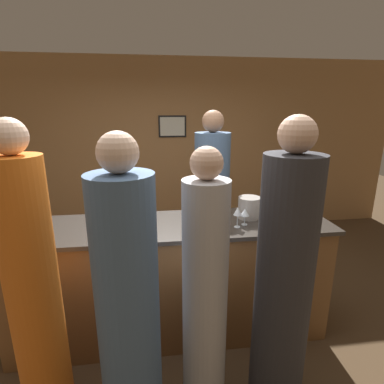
{
  "coord_description": "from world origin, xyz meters",
  "views": [
    {
      "loc": [
        -0.13,
        -2.4,
        2.02
      ],
      "look_at": [
        0.2,
        0.1,
        1.32
      ],
      "focal_mm": 28.0,
      "sensor_mm": 36.0,
      "label": 1
    }
  ],
  "objects_px": {
    "guest_0": "(128,307)",
    "wine_bottle_0": "(282,199)",
    "guest_1": "(205,295)",
    "guest_2": "(34,298)",
    "ice_bucket": "(249,208)",
    "bartender": "(211,209)",
    "guest_3": "(283,284)"
  },
  "relations": [
    {
      "from": "guest_2",
      "to": "ice_bucket",
      "type": "xyz_separation_m",
      "value": [
        1.57,
        0.8,
        0.23
      ]
    },
    {
      "from": "wine_bottle_0",
      "to": "guest_0",
      "type": "bearing_deg",
      "value": -143.14
    },
    {
      "from": "guest_0",
      "to": "guest_3",
      "type": "relative_size",
      "value": 0.96
    },
    {
      "from": "guest_0",
      "to": "guest_3",
      "type": "xyz_separation_m",
      "value": [
        0.98,
        0.04,
        0.04
      ]
    },
    {
      "from": "guest_1",
      "to": "ice_bucket",
      "type": "xyz_separation_m",
      "value": [
        0.54,
        0.8,
        0.31
      ]
    },
    {
      "from": "guest_2",
      "to": "guest_3",
      "type": "xyz_separation_m",
      "value": [
        1.53,
        -0.05,
        -0.01
      ]
    },
    {
      "from": "bartender",
      "to": "wine_bottle_0",
      "type": "relative_size",
      "value": 6.7
    },
    {
      "from": "guest_0",
      "to": "guest_2",
      "type": "xyz_separation_m",
      "value": [
        -0.55,
        0.1,
        0.05
      ]
    },
    {
      "from": "guest_0",
      "to": "wine_bottle_0",
      "type": "distance_m",
      "value": 1.76
    },
    {
      "from": "guest_0",
      "to": "ice_bucket",
      "type": "xyz_separation_m",
      "value": [
        1.02,
        0.9,
        0.28
      ]
    },
    {
      "from": "bartender",
      "to": "guest_0",
      "type": "bearing_deg",
      "value": 62.47
    },
    {
      "from": "guest_2",
      "to": "wine_bottle_0",
      "type": "distance_m",
      "value": 2.17
    },
    {
      "from": "guest_0",
      "to": "wine_bottle_0",
      "type": "bearing_deg",
      "value": 36.86
    },
    {
      "from": "bartender",
      "to": "ice_bucket",
      "type": "relative_size",
      "value": 10.1
    },
    {
      "from": "wine_bottle_0",
      "to": "bartender",
      "type": "bearing_deg",
      "value": 138.18
    },
    {
      "from": "guest_2",
      "to": "guest_3",
      "type": "distance_m",
      "value": 1.54
    },
    {
      "from": "guest_0",
      "to": "wine_bottle_0",
      "type": "xyz_separation_m",
      "value": [
        1.39,
        1.04,
        0.3
      ]
    },
    {
      "from": "bartender",
      "to": "guest_0",
      "type": "distance_m",
      "value": 1.75
    },
    {
      "from": "guest_3",
      "to": "wine_bottle_0",
      "type": "height_order",
      "value": "guest_3"
    },
    {
      "from": "bartender",
      "to": "guest_2",
      "type": "height_order",
      "value": "bartender"
    },
    {
      "from": "guest_0",
      "to": "guest_1",
      "type": "relative_size",
      "value": 1.05
    },
    {
      "from": "guest_2",
      "to": "guest_0",
      "type": "bearing_deg",
      "value": -9.87
    },
    {
      "from": "wine_bottle_0",
      "to": "ice_bucket",
      "type": "height_order",
      "value": "wine_bottle_0"
    },
    {
      "from": "guest_1",
      "to": "guest_3",
      "type": "bearing_deg",
      "value": -6.21
    },
    {
      "from": "guest_2",
      "to": "guest_3",
      "type": "relative_size",
      "value": 0.99
    },
    {
      "from": "guest_0",
      "to": "guest_3",
      "type": "bearing_deg",
      "value": 2.56
    },
    {
      "from": "bartender",
      "to": "guest_2",
      "type": "xyz_separation_m",
      "value": [
        -1.36,
        -1.46,
        0.0
      ]
    },
    {
      "from": "guest_2",
      "to": "ice_bucket",
      "type": "bearing_deg",
      "value": 27.09
    },
    {
      "from": "bartender",
      "to": "guest_1",
      "type": "xyz_separation_m",
      "value": [
        -0.33,
        -1.46,
        -0.08
      ]
    },
    {
      "from": "guest_3",
      "to": "bartender",
      "type": "bearing_deg",
      "value": 96.51
    },
    {
      "from": "guest_0",
      "to": "guest_1",
      "type": "bearing_deg",
      "value": 11.61
    },
    {
      "from": "guest_2",
      "to": "ice_bucket",
      "type": "distance_m",
      "value": 1.78
    }
  ]
}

